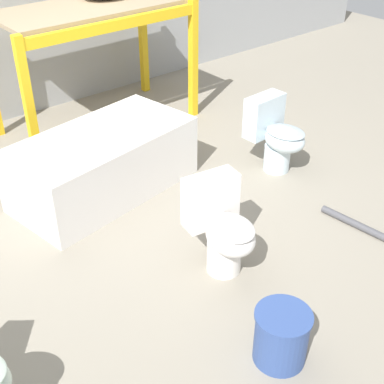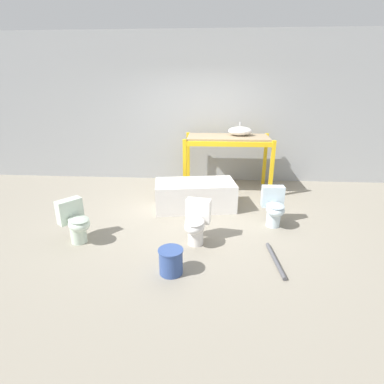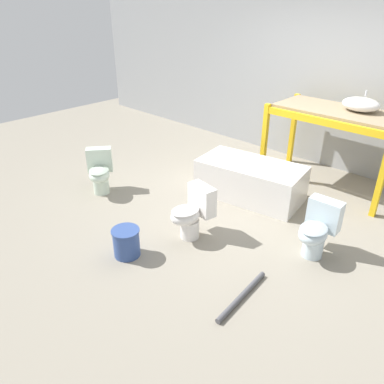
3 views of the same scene
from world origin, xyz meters
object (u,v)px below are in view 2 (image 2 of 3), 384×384
object	(u,v)px
bucket_white	(171,261)
bathtub_main	(195,193)
toilet_far	(196,222)
toilet_near	(76,221)
toilet_extra	(274,207)
sink_basin	(240,131)

from	to	relation	value
bucket_white	bathtub_main	bearing A→B (deg)	85.19
bathtub_main	toilet_far	xyz separation A→B (m)	(0.09, -1.26, 0.03)
toilet_near	toilet_extra	world-z (taller)	same
bathtub_main	toilet_near	distance (m)	2.10
sink_basin	bucket_white	bearing A→B (deg)	-107.68
sink_basin	bathtub_main	xyz separation A→B (m)	(-0.85, -1.18, -0.94)
toilet_near	bucket_white	world-z (taller)	toilet_near
sink_basin	toilet_extra	size ratio (longest dim) A/B	0.80
toilet_extra	bucket_white	distance (m)	2.03
bathtub_main	toilet_near	xyz separation A→B (m)	(-1.62, -1.34, 0.03)
bathtub_main	bucket_white	world-z (taller)	bathtub_main
bathtub_main	toilet_near	size ratio (longest dim) A/B	2.46
sink_basin	bucket_white	size ratio (longest dim) A/B	1.53
bathtub_main	toilet_extra	bearing A→B (deg)	-34.13
toilet_near	toilet_far	bearing A→B (deg)	-48.87
toilet_near	sink_basin	bearing A→B (deg)	-6.00
sink_basin	toilet_near	size ratio (longest dim) A/B	0.80
sink_basin	bucket_white	world-z (taller)	sink_basin
toilet_extra	toilet_far	bearing A→B (deg)	-153.57
bathtub_main	toilet_far	distance (m)	1.26
bathtub_main	toilet_extra	xyz separation A→B (m)	(1.29, -0.60, 0.03)
toilet_near	bucket_white	bearing A→B (deg)	-76.39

